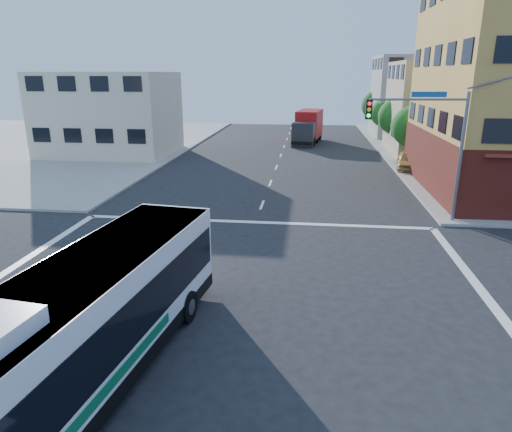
# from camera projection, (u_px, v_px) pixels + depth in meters

# --- Properties ---
(ground) EXTENTS (120.00, 120.00, 0.00)m
(ground) POSITION_uv_depth(u_px,v_px,m) (224.00, 305.00, 16.23)
(ground) COLOR black
(ground) RESTS_ON ground
(building_east_near) EXTENTS (12.06, 10.06, 9.00)m
(building_east_near) POSITION_uv_depth(u_px,v_px,m) (454.00, 109.00, 45.18)
(building_east_near) COLOR tan
(building_east_near) RESTS_ON ground
(building_east_far) EXTENTS (12.06, 10.06, 10.00)m
(building_east_far) POSITION_uv_depth(u_px,v_px,m) (422.00, 97.00, 58.30)
(building_east_far) COLOR gray
(building_east_far) RESTS_ON ground
(building_west) EXTENTS (12.06, 10.06, 8.00)m
(building_west) POSITION_uv_depth(u_px,v_px,m) (110.00, 114.00, 45.33)
(building_west) COLOR beige
(building_west) RESTS_ON ground
(signal_mast_ne) EXTENTS (7.91, 1.13, 8.07)m
(signal_mast_ne) POSITION_uv_depth(u_px,v_px,m) (430.00, 131.00, 23.79)
(signal_mast_ne) COLOR slate
(signal_mast_ne) RESTS_ON ground
(street_tree_a) EXTENTS (3.60, 3.60, 5.53)m
(street_tree_a) POSITION_uv_depth(u_px,v_px,m) (413.00, 124.00, 40.29)
(street_tree_a) COLOR #3D2416
(street_tree_a) RESTS_ON ground
(street_tree_b) EXTENTS (3.80, 3.80, 5.79)m
(street_tree_b) POSITION_uv_depth(u_px,v_px,m) (398.00, 114.00, 47.82)
(street_tree_b) COLOR #3D2416
(street_tree_b) RESTS_ON ground
(street_tree_c) EXTENTS (3.40, 3.40, 5.29)m
(street_tree_c) POSITION_uv_depth(u_px,v_px,m) (386.00, 111.00, 55.48)
(street_tree_c) COLOR #3D2416
(street_tree_c) RESTS_ON ground
(street_tree_d) EXTENTS (4.00, 4.00, 6.03)m
(street_tree_d) POSITION_uv_depth(u_px,v_px,m) (377.00, 103.00, 62.94)
(street_tree_d) COLOR #3D2416
(street_tree_d) RESTS_ON ground
(transit_bus) EXTENTS (4.18, 12.58, 3.66)m
(transit_bus) POSITION_uv_depth(u_px,v_px,m) (78.00, 331.00, 11.26)
(transit_bus) COLOR black
(transit_bus) RESTS_ON ground
(box_truck) EXTENTS (3.58, 8.50, 3.71)m
(box_truck) POSITION_uv_depth(u_px,v_px,m) (308.00, 128.00, 53.33)
(box_truck) COLOR #242429
(box_truck) RESTS_ON ground
(parked_car) EXTENTS (2.57, 4.85, 1.57)m
(parked_car) POSITION_uv_depth(u_px,v_px,m) (408.00, 161.00, 38.67)
(parked_car) COLOR gold
(parked_car) RESTS_ON ground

